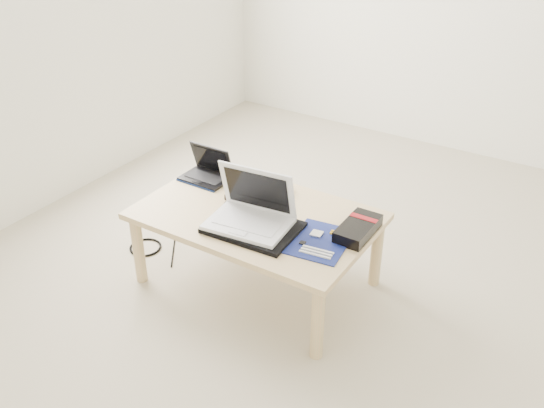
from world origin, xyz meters
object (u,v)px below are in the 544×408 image
Objects in this scene: coffee_table at (257,222)px; gpu_box at (358,229)px; white_laptop at (251,212)px; netbook at (207,172)px.

gpu_box is (0.48, 0.09, 0.08)m from coffee_table.
gpu_box is at bearing 24.14° from white_laptop.
white_laptop is at bearing -155.86° from gpu_box.
coffee_table is 4.24× the size of gpu_box.
coffee_table is 4.47× the size of netbook.
coffee_table is 0.49m from gpu_box.
netbook is at bearing 158.80° from coffee_table.
netbook is at bearing 175.69° from gpu_box.
white_laptop reaches higher than gpu_box.
netbook is 0.89m from gpu_box.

